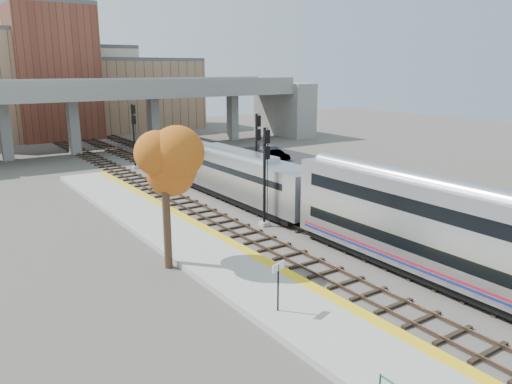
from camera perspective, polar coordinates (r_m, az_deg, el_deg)
ground at (r=31.61m, az=9.23°, el=-6.41°), size 160.00×160.00×0.00m
platform at (r=27.39m, az=-2.05°, el=-9.13°), size 4.50×60.00×0.35m
yellow_strip at (r=28.29m, az=1.24°, el=-7.95°), size 0.70×60.00×0.01m
tracks at (r=41.57m, az=-1.65°, el=-1.12°), size 10.70×95.00×0.25m
overpass at (r=71.28m, az=-13.25°, el=9.55°), size 54.00×12.00×9.50m
buildings_far at (r=90.66m, az=-20.57°, el=11.24°), size 43.00×21.00×20.60m
parking_lot at (r=61.25m, az=0.87°, el=3.77°), size 14.00×18.00×0.04m
locomotive at (r=41.61m, az=-2.07°, el=2.01°), size 3.02×19.05×4.10m
coach at (r=25.94m, az=25.65°, el=-5.71°), size 3.03×25.00×5.00m
signal_mast_near at (r=34.60m, az=1.04°, el=1.55°), size 0.60×0.64×7.00m
signal_mast_mid at (r=42.55m, az=0.10°, el=4.11°), size 0.60×0.64×7.21m
signal_mast_far at (r=56.58m, az=-13.77°, el=6.15°), size 0.60×0.64×7.15m
station_sign at (r=22.33m, az=2.55°, el=-9.66°), size 0.87×0.34×2.27m
tree at (r=27.14m, az=-10.45°, el=3.21°), size 3.60×3.60×8.03m
car_a at (r=58.24m, az=0.71°, el=3.78°), size 2.03×3.32×1.06m
car_b at (r=60.88m, az=2.44°, el=4.26°), size 1.57×3.61×1.15m
car_c at (r=63.55m, az=1.79°, el=4.74°), size 2.10×4.50×1.27m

